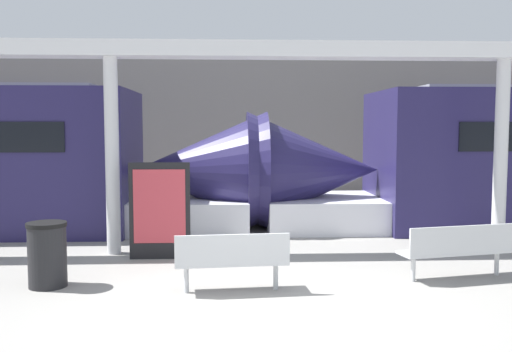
# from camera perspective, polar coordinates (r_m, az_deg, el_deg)

# --- Properties ---
(ground_plane) EXTENTS (60.00, 60.00, 0.00)m
(ground_plane) POSITION_cam_1_polar(r_m,az_deg,el_deg) (7.60, 0.42, -12.60)
(ground_plane) COLOR gray
(station_wall) EXTENTS (56.00, 0.20, 5.00)m
(station_wall) POSITION_cam_1_polar(r_m,az_deg,el_deg) (18.11, -1.49, 5.58)
(station_wall) COLOR gray
(station_wall) RESTS_ON ground_plane
(bench_near) EXTENTS (1.60, 0.57, 0.84)m
(bench_near) POSITION_cam_1_polar(r_m,az_deg,el_deg) (7.93, -2.42, -8.18)
(bench_near) COLOR silver
(bench_near) RESTS_ON ground_plane
(bench_far) EXTENTS (1.85, 0.80, 0.84)m
(bench_far) POSITION_cam_1_polar(r_m,az_deg,el_deg) (9.11, 19.70, -6.73)
(bench_far) COLOR silver
(bench_far) RESTS_ON ground_plane
(trash_bin) EXTENTS (0.56, 0.56, 0.93)m
(trash_bin) POSITION_cam_1_polar(r_m,az_deg,el_deg) (8.76, -20.15, -7.37)
(trash_bin) COLOR black
(trash_bin) RESTS_ON ground_plane
(poster_board) EXTENTS (1.05, 0.07, 1.68)m
(poster_board) POSITION_cam_1_polar(r_m,az_deg,el_deg) (10.01, -9.61, -3.41)
(poster_board) COLOR black
(poster_board) RESTS_ON ground_plane
(support_column_near) EXTENTS (0.25, 0.25, 3.52)m
(support_column_near) POSITION_cam_1_polar(r_m,az_deg,el_deg) (10.52, -14.19, 1.88)
(support_column_near) COLOR silver
(support_column_near) RESTS_ON ground_plane
(support_column_far) EXTENTS (0.25, 0.25, 3.52)m
(support_column_far) POSITION_cam_1_polar(r_m,az_deg,el_deg) (11.47, 23.27, 1.87)
(support_column_far) COLOR silver
(support_column_far) RESTS_ON ground_plane
(canopy_beam) EXTENTS (28.00, 0.60, 0.28)m
(canopy_beam) POSITION_cam_1_polar(r_m,az_deg,el_deg) (10.59, -14.41, 12.20)
(canopy_beam) COLOR silver
(canopy_beam) RESTS_ON support_column_near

